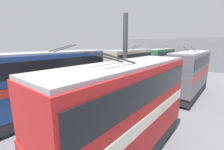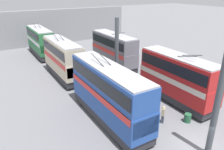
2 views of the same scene
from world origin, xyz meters
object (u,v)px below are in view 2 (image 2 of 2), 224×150
object	(u,v)px
person_aisle_foreground	(163,114)
person_by_left_row	(144,90)
bus_left_near	(177,76)
bus_right_near	(109,91)
oil_drum	(188,118)
bus_right_far	(40,40)
person_by_right_row	(120,96)
bus_left_far	(114,49)
person_aisle_midway	(133,96)
bus_right_mid	(63,57)

from	to	relation	value
person_aisle_foreground	person_by_left_row	bearing A→B (deg)	127.05
person_aisle_foreground	bus_left_near	bearing A→B (deg)	87.34
bus_right_near	person_by_left_row	xyz separation A→B (m)	(1.76, -5.59, -2.04)
bus_left_near	oil_drum	bearing A→B (deg)	150.39
bus_right_far	person_by_right_row	bearing A→B (deg)	-173.39
bus_left_far	person_aisle_midway	distance (m)	12.10
bus_left_near	bus_right_mid	size ratio (longest dim) A/B	1.00
bus_left_far	bus_right_mid	distance (m)	8.06
bus_right_near	bus_right_mid	size ratio (longest dim) A/B	1.15
person_aisle_foreground	bus_right_mid	bearing A→B (deg)	160.95
bus_right_mid	person_by_right_row	bearing A→B (deg)	-165.80
bus_left_far	person_by_right_row	distance (m)	11.86
bus_left_near	person_aisle_midway	distance (m)	5.07
oil_drum	person_aisle_foreground	bearing A→B (deg)	62.39
person_by_left_row	person_aisle_midway	xyz separation A→B (m)	(-0.51, 1.91, -0.04)
bus_right_near	bus_right_far	xyz separation A→B (m)	(24.03, 0.00, -0.19)
oil_drum	bus_right_near	bearing A→B (deg)	56.66
person_aisle_midway	person_aisle_foreground	bearing A→B (deg)	76.41
bus_right_near	person_aisle_midway	size ratio (longest dim) A/B	6.04
person_aisle_foreground	oil_drum	size ratio (longest dim) A/B	2.10
bus_left_far	person_aisle_foreground	world-z (taller)	bus_left_far
person_by_left_row	person_by_right_row	distance (m)	3.05
bus_left_far	person_aisle_midway	world-z (taller)	bus_left_far
bus_right_mid	person_aisle_midway	xyz separation A→B (m)	(-10.86, -3.68, -1.97)
bus_left_near	person_by_right_row	xyz separation A→B (m)	(2.46, 5.50, -1.98)
bus_left_near	bus_right_mid	bearing A→B (deg)	32.72
bus_left_far	person_aisle_foreground	bearing A→B (deg)	165.05
bus_right_near	person_by_left_row	size ratio (longest dim) A/B	5.84
bus_right_near	oil_drum	world-z (taller)	bus_right_near
oil_drum	bus_left_near	bearing A→B (deg)	-29.61
person_aisle_foreground	person_aisle_midway	distance (m)	4.16
bus_right_near	bus_right_mid	bearing A→B (deg)	0.00
bus_right_near	bus_right_mid	xyz separation A→B (m)	(12.11, 0.00, -0.10)
bus_left_near	bus_right_near	distance (m)	8.06
person_by_right_row	oil_drum	size ratio (longest dim) A/B	2.07
bus_right_far	person_by_left_row	size ratio (longest dim) A/B	5.21
bus_right_mid	bus_right_far	xyz separation A→B (m)	(11.93, 0.00, -0.09)
bus_right_near	bus_right_mid	world-z (taller)	bus_right_near
bus_left_far	bus_right_near	size ratio (longest dim) A/B	0.89
person_by_left_row	oil_drum	bearing A→B (deg)	35.40
bus_left_near	oil_drum	world-z (taller)	bus_left_near
person_aisle_foreground	person_by_right_row	xyz separation A→B (m)	(4.93, 1.43, -0.01)
bus_right_near	bus_right_far	bearing A→B (deg)	0.00
person_by_left_row	oil_drum	world-z (taller)	person_by_left_row
person_by_left_row	oil_drum	size ratio (longest dim) A/B	2.19
bus_right_near	person_aisle_foreground	distance (m)	5.34
bus_left_near	bus_right_mid	distance (m)	14.90
person_by_right_row	oil_drum	world-z (taller)	person_by_right_row
person_by_left_row	person_by_right_row	world-z (taller)	person_by_left_row
person_aisle_foreground	oil_drum	distance (m)	2.38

